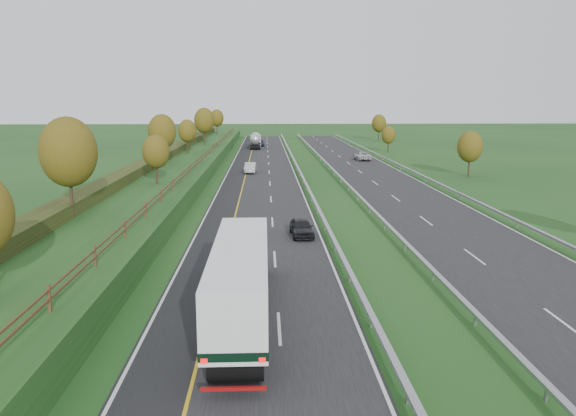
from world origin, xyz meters
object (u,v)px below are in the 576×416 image
(road_tanker, at_px, (256,140))
(car_silver_mid, at_px, (250,168))
(box_lorry, at_px, (241,275))
(car_small_far, at_px, (260,143))
(car_dark_near, at_px, (301,227))
(car_oncoming, at_px, (362,156))

(road_tanker, bearing_deg, car_silver_mid, -90.09)
(box_lorry, height_order, car_small_far, box_lorry)
(box_lorry, height_order, car_silver_mid, box_lorry)
(car_dark_near, bearing_deg, road_tanker, 89.95)
(box_lorry, relative_size, car_small_far, 3.46)
(car_silver_mid, bearing_deg, road_tanker, 92.30)
(road_tanker, relative_size, car_silver_mid, 2.41)
(car_small_far, bearing_deg, box_lorry, -91.10)
(box_lorry, height_order, car_oncoming, box_lorry)
(road_tanker, height_order, car_silver_mid, road_tanker)
(car_dark_near, xyz_separation_m, car_oncoming, (14.97, 58.43, 0.04))
(road_tanker, distance_m, car_dark_near, 86.49)
(road_tanker, bearing_deg, car_oncoming, -54.33)
(road_tanker, bearing_deg, car_small_far, 79.67)
(car_oncoming, bearing_deg, car_small_far, -64.03)
(car_small_far, xyz_separation_m, car_oncoming, (18.96, -33.75, 0.08))
(box_lorry, bearing_deg, car_dark_near, 76.74)
(car_dark_near, distance_m, car_oncoming, 60.32)
(box_lorry, relative_size, car_oncoming, 2.99)
(road_tanker, relative_size, car_small_far, 2.39)
(car_dark_near, xyz_separation_m, car_small_far, (-3.99, 92.18, -0.04))
(car_silver_mid, bearing_deg, car_dark_near, -80.44)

